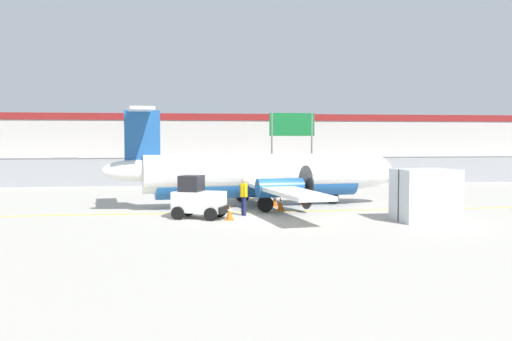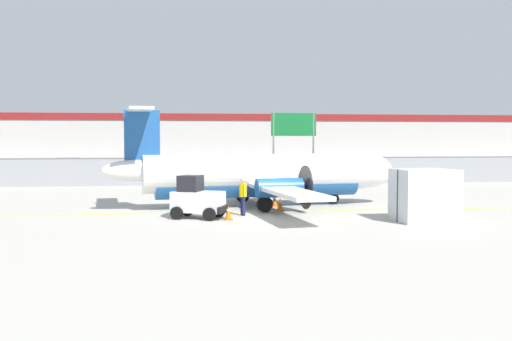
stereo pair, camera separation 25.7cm
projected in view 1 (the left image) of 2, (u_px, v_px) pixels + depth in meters
name	position (u px, v px, depth m)	size (l,w,h in m)	color
ground_plane	(269.00, 212.00, 27.13)	(140.00, 140.00, 0.01)	#ADA89E
perimeter_fence	(236.00, 170.00, 42.90)	(98.00, 0.10, 2.10)	gray
parking_lot_strip	(224.00, 175.00, 54.34)	(98.00, 17.00, 0.12)	#38383A
background_building	(212.00, 140.00, 72.45)	(91.00, 8.10, 6.50)	#BCB7B2
commuter_airplane	(264.00, 175.00, 29.20)	(15.31, 16.07, 4.92)	white
baggage_tug	(198.00, 199.00, 24.85)	(2.57, 2.07, 1.88)	silver
ground_crew_worker	(244.00, 195.00, 25.78)	(0.40, 0.55, 1.70)	#191E4C
cargo_container	(425.00, 195.00, 24.04)	(2.50, 2.12, 2.20)	silver
traffic_cone_near_left	(275.00, 200.00, 29.32)	(0.36, 0.36, 0.64)	orange
traffic_cone_near_right	(191.00, 204.00, 27.78)	(0.36, 0.36, 0.64)	orange
traffic_cone_far_left	(230.00, 213.00, 24.37)	(0.36, 0.36, 0.64)	orange
traffic_cone_far_right	(280.00, 204.00, 27.59)	(0.36, 0.36, 0.64)	orange
parked_car_0	(63.00, 166.00, 53.63)	(4.33, 2.28, 1.58)	red
parked_car_1	(106.00, 168.00, 50.63)	(4.32, 2.27, 1.58)	slate
parked_car_2	(180.00, 165.00, 55.14)	(4.21, 2.01, 1.58)	#B28C19
parked_car_3	(229.00, 163.00, 60.60)	(4.27, 2.16, 1.58)	#B28C19
parked_car_4	(284.00, 168.00, 50.36)	(4.27, 2.14, 1.58)	#19662D
parked_car_5	(322.00, 166.00, 53.82)	(4.21, 2.01, 1.58)	red
parked_car_6	(355.00, 163.00, 60.45)	(4.27, 2.15, 1.58)	black
highway_sign	(292.00, 130.00, 44.86)	(3.60, 0.14, 5.50)	slate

